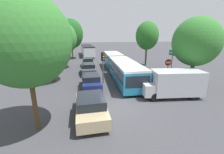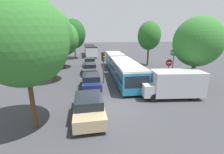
% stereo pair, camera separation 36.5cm
% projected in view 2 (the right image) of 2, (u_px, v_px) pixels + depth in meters
% --- Properties ---
extents(ground_plane, '(200.00, 200.00, 0.00)m').
position_uv_depth(ground_plane, '(117.00, 108.00, 11.02)').
color(ground_plane, '#3D3D42').
extents(articulated_bus, '(2.67, 15.80, 2.34)m').
position_uv_depth(articulated_bus, '(120.00, 65.00, 19.70)').
color(articulated_bus, teal).
rests_on(articulated_bus, ground).
extents(city_bus_rear, '(3.38, 11.86, 2.52)m').
position_uv_depth(city_bus_rear, '(90.00, 50.00, 38.71)').
color(city_bus_rear, silver).
rests_on(city_bus_rear, ground).
extents(queued_car_tan, '(1.99, 4.36, 1.49)m').
position_uv_depth(queued_car_tan, '(89.00, 106.00, 9.60)').
color(queued_car_tan, tan).
rests_on(queued_car_tan, ground).
extents(queued_car_navy, '(1.89, 4.15, 1.42)m').
position_uv_depth(queued_car_navy, '(91.00, 81.00, 14.91)').
color(queued_car_navy, navy).
rests_on(queued_car_navy, ground).
extents(queued_car_graphite, '(1.92, 4.21, 1.44)m').
position_uv_depth(queued_car_graphite, '(90.00, 68.00, 20.51)').
color(queued_car_graphite, '#47474C').
rests_on(queued_car_graphite, ground).
extents(queued_car_green, '(1.89, 4.14, 1.42)m').
position_uv_depth(queued_car_green, '(90.00, 62.00, 25.47)').
color(queued_car_green, '#236638').
rests_on(queued_car_green, ground).
extents(white_van, '(5.16, 2.42, 2.31)m').
position_uv_depth(white_van, '(174.00, 84.00, 12.53)').
color(white_van, '#B7BABF').
rests_on(white_van, ground).
extents(traffic_light, '(0.38, 0.40, 3.40)m').
position_uv_depth(traffic_light, '(103.00, 61.00, 15.98)').
color(traffic_light, '#56595E').
rests_on(traffic_light, ground).
extents(no_entry_sign, '(0.70, 0.08, 2.82)m').
position_uv_depth(no_entry_sign, '(168.00, 68.00, 15.20)').
color(no_entry_sign, '#56595E').
rests_on(no_entry_sign, ground).
extents(direction_sign_post, '(0.16, 1.40, 3.60)m').
position_uv_depth(direction_sign_post, '(174.00, 58.00, 17.53)').
color(direction_sign_post, '#56595E').
rests_on(direction_sign_post, ground).
extents(tree_left_near, '(4.48, 4.48, 7.25)m').
position_uv_depth(tree_left_near, '(25.00, 43.00, 7.41)').
color(tree_left_near, '#51381E').
rests_on(tree_left_near, ground).
extents(tree_left_mid, '(4.74, 4.74, 8.04)m').
position_uv_depth(tree_left_mid, '(50.00, 34.00, 15.85)').
color(tree_left_mid, '#51381E').
rests_on(tree_left_mid, ground).
extents(tree_left_far, '(5.17, 5.17, 7.32)m').
position_uv_depth(tree_left_far, '(62.00, 39.00, 22.98)').
color(tree_left_far, '#51381E').
rests_on(tree_left_far, ground).
extents(tree_left_distant, '(5.02, 5.02, 8.50)m').
position_uv_depth(tree_left_distant, '(74.00, 35.00, 32.32)').
color(tree_left_distant, '#51381E').
rests_on(tree_left_distant, ground).
extents(tree_right_near, '(4.43, 4.43, 6.87)m').
position_uv_depth(tree_right_near, '(198.00, 42.00, 14.13)').
color(tree_right_near, '#51381E').
rests_on(tree_right_near, ground).
extents(tree_right_mid, '(3.78, 3.78, 7.36)m').
position_uv_depth(tree_right_mid, '(149.00, 36.00, 24.81)').
color(tree_right_mid, '#51381E').
rests_on(tree_right_mid, ground).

